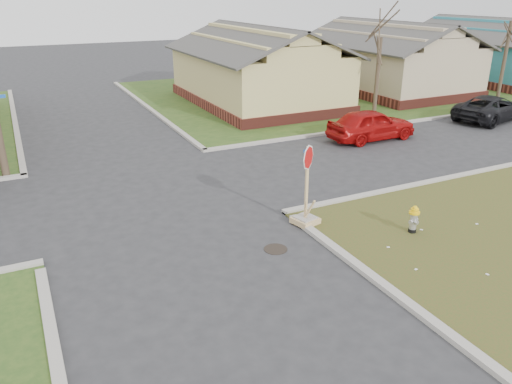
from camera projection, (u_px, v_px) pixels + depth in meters
name	position (u px, v px, depth m)	size (l,w,h in m)	color
ground	(192.00, 259.00, 12.99)	(120.00, 120.00, 0.00)	#2B2B2D
verge_far_right	(393.00, 84.00, 36.93)	(37.00, 19.00, 0.05)	#2A491A
curbs	(144.00, 194.00, 17.15)	(80.00, 40.00, 0.12)	#AAA399
manhole	(276.00, 249.00, 13.47)	(0.64, 0.64, 0.01)	black
side_house_yellow	(257.00, 67.00, 29.97)	(7.60, 11.60, 4.70)	maroon
side_house_tan	(388.00, 58.00, 34.06)	(7.60, 11.60, 4.70)	maroon
side_house_teal	(491.00, 51.00, 38.14)	(7.60, 11.60, 4.70)	maroon
tree_mid_right	(377.00, 79.00, 26.38)	(0.22, 0.22, 4.20)	#453527
tree_far_right	(504.00, 61.00, 30.61)	(0.22, 0.22, 4.76)	#453527
fire_hydrant	(414.00, 218.00, 14.16)	(0.31, 0.31, 0.82)	black
stop_sign	(306.00, 207.00, 14.68)	(0.69, 0.67, 2.43)	tan
red_sedan	(371.00, 124.00, 23.09)	(1.71, 4.24, 1.45)	#A50C0B
dark_pickup	(491.00, 108.00, 26.58)	(2.21, 4.78, 1.33)	black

